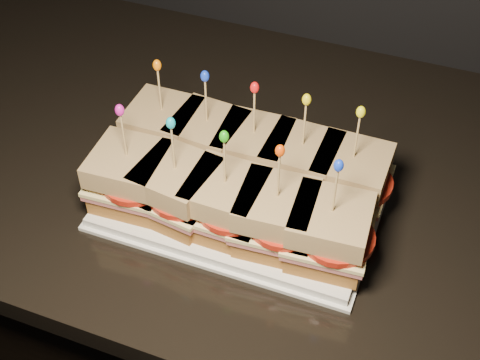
% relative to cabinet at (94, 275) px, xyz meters
% --- Properties ---
extents(cabinet, '(2.63, 0.69, 0.85)m').
position_rel_cabinet_xyz_m(cabinet, '(0.00, 0.00, 0.00)').
color(cabinet, black).
rests_on(cabinet, ground).
extents(granite_slab, '(2.67, 0.73, 0.04)m').
position_rel_cabinet_xyz_m(granite_slab, '(0.00, 0.00, 0.44)').
color(granite_slab, black).
rests_on(granite_slab, cabinet).
extents(platter, '(0.37, 0.23, 0.02)m').
position_rel_cabinet_xyz_m(platter, '(0.38, -0.11, 0.47)').
color(platter, white).
rests_on(platter, granite_slab).
extents(platter_rim, '(0.39, 0.24, 0.01)m').
position_rel_cabinet_xyz_m(platter_rim, '(0.38, -0.11, 0.46)').
color(platter_rim, white).
rests_on(platter_rim, granite_slab).
extents(sandwich_0_bread_bot, '(0.10, 0.10, 0.03)m').
position_rel_cabinet_xyz_m(sandwich_0_bread_bot, '(0.24, -0.05, 0.49)').
color(sandwich_0_bread_bot, brown).
rests_on(sandwich_0_bread_bot, platter).
extents(sandwich_0_ham, '(0.10, 0.10, 0.01)m').
position_rel_cabinet_xyz_m(sandwich_0_ham, '(0.24, -0.05, 0.51)').
color(sandwich_0_ham, '#CE5F61').
rests_on(sandwich_0_ham, sandwich_0_bread_bot).
extents(sandwich_0_cheese, '(0.11, 0.10, 0.01)m').
position_rel_cabinet_xyz_m(sandwich_0_cheese, '(0.24, -0.05, 0.52)').
color(sandwich_0_cheese, '#FFED99').
rests_on(sandwich_0_cheese, sandwich_0_ham).
extents(sandwich_0_tomato, '(0.09, 0.09, 0.01)m').
position_rel_cabinet_xyz_m(sandwich_0_tomato, '(0.25, -0.06, 0.52)').
color(sandwich_0_tomato, red).
rests_on(sandwich_0_tomato, sandwich_0_cheese).
extents(sandwich_0_bread_top, '(0.10, 0.10, 0.03)m').
position_rel_cabinet_xyz_m(sandwich_0_bread_top, '(0.24, -0.05, 0.55)').
color(sandwich_0_bread_top, brown).
rests_on(sandwich_0_bread_top, sandwich_0_tomato).
extents(sandwich_0_pick, '(0.00, 0.00, 0.09)m').
position_rel_cabinet_xyz_m(sandwich_0_pick, '(0.24, -0.05, 0.59)').
color(sandwich_0_pick, tan).
rests_on(sandwich_0_pick, sandwich_0_bread_top).
extents(sandwich_0_frill, '(0.01, 0.01, 0.02)m').
position_rel_cabinet_xyz_m(sandwich_0_frill, '(0.24, -0.05, 0.64)').
color(sandwich_0_frill, orange).
rests_on(sandwich_0_frill, sandwich_0_pick).
extents(sandwich_1_bread_bot, '(0.10, 0.10, 0.03)m').
position_rel_cabinet_xyz_m(sandwich_1_bread_bot, '(0.31, -0.05, 0.49)').
color(sandwich_1_bread_bot, brown).
rests_on(sandwich_1_bread_bot, platter).
extents(sandwich_1_ham, '(0.11, 0.11, 0.01)m').
position_rel_cabinet_xyz_m(sandwich_1_ham, '(0.31, -0.05, 0.51)').
color(sandwich_1_ham, '#CE5F61').
rests_on(sandwich_1_ham, sandwich_1_bread_bot).
extents(sandwich_1_cheese, '(0.11, 0.11, 0.01)m').
position_rel_cabinet_xyz_m(sandwich_1_cheese, '(0.31, -0.05, 0.52)').
color(sandwich_1_cheese, '#FFED99').
rests_on(sandwich_1_cheese, sandwich_1_ham).
extents(sandwich_1_tomato, '(0.09, 0.09, 0.01)m').
position_rel_cabinet_xyz_m(sandwich_1_tomato, '(0.32, -0.06, 0.52)').
color(sandwich_1_tomato, red).
rests_on(sandwich_1_tomato, sandwich_1_cheese).
extents(sandwich_1_bread_top, '(0.10, 0.10, 0.03)m').
position_rel_cabinet_xyz_m(sandwich_1_bread_top, '(0.31, -0.05, 0.55)').
color(sandwich_1_bread_top, brown).
rests_on(sandwich_1_bread_top, sandwich_1_tomato).
extents(sandwich_1_pick, '(0.00, 0.00, 0.09)m').
position_rel_cabinet_xyz_m(sandwich_1_pick, '(0.31, -0.05, 0.59)').
color(sandwich_1_pick, tan).
rests_on(sandwich_1_pick, sandwich_1_bread_top).
extents(sandwich_1_frill, '(0.01, 0.01, 0.02)m').
position_rel_cabinet_xyz_m(sandwich_1_frill, '(0.31, -0.05, 0.64)').
color(sandwich_1_frill, blue).
rests_on(sandwich_1_frill, sandwich_1_pick).
extents(sandwich_2_bread_bot, '(0.10, 0.10, 0.03)m').
position_rel_cabinet_xyz_m(sandwich_2_bread_bot, '(0.38, -0.05, 0.49)').
color(sandwich_2_bread_bot, brown).
rests_on(sandwich_2_bread_bot, platter).
extents(sandwich_2_ham, '(0.11, 0.10, 0.01)m').
position_rel_cabinet_xyz_m(sandwich_2_ham, '(0.38, -0.05, 0.51)').
color(sandwich_2_ham, '#CE5F61').
rests_on(sandwich_2_ham, sandwich_2_bread_bot).
extents(sandwich_2_cheese, '(0.11, 0.11, 0.01)m').
position_rel_cabinet_xyz_m(sandwich_2_cheese, '(0.38, -0.05, 0.52)').
color(sandwich_2_cheese, '#FFED99').
rests_on(sandwich_2_cheese, sandwich_2_ham).
extents(sandwich_2_tomato, '(0.09, 0.09, 0.01)m').
position_rel_cabinet_xyz_m(sandwich_2_tomato, '(0.39, -0.06, 0.52)').
color(sandwich_2_tomato, red).
rests_on(sandwich_2_tomato, sandwich_2_cheese).
extents(sandwich_2_bread_top, '(0.10, 0.10, 0.03)m').
position_rel_cabinet_xyz_m(sandwich_2_bread_top, '(0.38, -0.05, 0.55)').
color(sandwich_2_bread_top, brown).
rests_on(sandwich_2_bread_top, sandwich_2_tomato).
extents(sandwich_2_pick, '(0.00, 0.00, 0.09)m').
position_rel_cabinet_xyz_m(sandwich_2_pick, '(0.38, -0.05, 0.59)').
color(sandwich_2_pick, tan).
rests_on(sandwich_2_pick, sandwich_2_bread_top).
extents(sandwich_2_frill, '(0.01, 0.01, 0.02)m').
position_rel_cabinet_xyz_m(sandwich_2_frill, '(0.38, -0.05, 0.64)').
color(sandwich_2_frill, red).
rests_on(sandwich_2_frill, sandwich_2_pick).
extents(sandwich_3_bread_bot, '(0.10, 0.10, 0.03)m').
position_rel_cabinet_xyz_m(sandwich_3_bread_bot, '(0.45, -0.05, 0.49)').
color(sandwich_3_bread_bot, brown).
rests_on(sandwich_3_bread_bot, platter).
extents(sandwich_3_ham, '(0.11, 0.10, 0.01)m').
position_rel_cabinet_xyz_m(sandwich_3_ham, '(0.45, -0.05, 0.51)').
color(sandwich_3_ham, '#CE5F61').
rests_on(sandwich_3_ham, sandwich_3_bread_bot).
extents(sandwich_3_cheese, '(0.11, 0.10, 0.01)m').
position_rel_cabinet_xyz_m(sandwich_3_cheese, '(0.45, -0.05, 0.52)').
color(sandwich_3_cheese, '#FFED99').
rests_on(sandwich_3_cheese, sandwich_3_ham).
extents(sandwich_3_tomato, '(0.09, 0.09, 0.01)m').
position_rel_cabinet_xyz_m(sandwich_3_tomato, '(0.47, -0.06, 0.52)').
color(sandwich_3_tomato, red).
rests_on(sandwich_3_tomato, sandwich_3_cheese).
extents(sandwich_3_bread_top, '(0.10, 0.10, 0.03)m').
position_rel_cabinet_xyz_m(sandwich_3_bread_top, '(0.45, -0.05, 0.55)').
color(sandwich_3_bread_top, brown).
rests_on(sandwich_3_bread_top, sandwich_3_tomato).
extents(sandwich_3_pick, '(0.00, 0.00, 0.09)m').
position_rel_cabinet_xyz_m(sandwich_3_pick, '(0.45, -0.05, 0.59)').
color(sandwich_3_pick, tan).
rests_on(sandwich_3_pick, sandwich_3_bread_top).
extents(sandwich_3_frill, '(0.01, 0.01, 0.02)m').
position_rel_cabinet_xyz_m(sandwich_3_frill, '(0.45, -0.05, 0.64)').
color(sandwich_3_frill, yellow).
rests_on(sandwich_3_frill, sandwich_3_pick).
extents(sandwich_4_bread_bot, '(0.09, 0.09, 0.03)m').
position_rel_cabinet_xyz_m(sandwich_4_bread_bot, '(0.52, -0.05, 0.49)').
color(sandwich_4_bread_bot, brown).
rests_on(sandwich_4_bread_bot, platter).
extents(sandwich_4_ham, '(0.10, 0.10, 0.01)m').
position_rel_cabinet_xyz_m(sandwich_4_ham, '(0.52, -0.05, 0.51)').
color(sandwich_4_ham, '#CE5F61').
rests_on(sandwich_4_ham, sandwich_4_bread_bot).
extents(sandwich_4_cheese, '(0.11, 0.10, 0.01)m').
position_rel_cabinet_xyz_m(sandwich_4_cheese, '(0.52, -0.05, 0.52)').
color(sandwich_4_cheese, '#FFED99').
rests_on(sandwich_4_cheese, sandwich_4_ham).
extents(sandwich_4_tomato, '(0.09, 0.09, 0.01)m').
position_rel_cabinet_xyz_m(sandwich_4_tomato, '(0.54, -0.06, 0.52)').
color(sandwich_4_tomato, red).
rests_on(sandwich_4_tomato, sandwich_4_cheese).
extents(sandwich_4_bread_top, '(0.10, 0.10, 0.03)m').
position_rel_cabinet_xyz_m(sandwich_4_bread_top, '(0.52, -0.05, 0.55)').
color(sandwich_4_bread_top, brown).
rests_on(sandwich_4_bread_top, sandwich_4_tomato).
extents(sandwich_4_pick, '(0.00, 0.00, 0.09)m').
position_rel_cabinet_xyz_m(sandwich_4_pick, '(0.52, -0.05, 0.59)').
color(sandwich_4_pick, tan).
rests_on(sandwich_4_pick, sandwich_4_bread_top).
extents(sandwich_4_frill, '(0.01, 0.01, 0.02)m').
position_rel_cabinet_xyz_m(sandwich_4_frill, '(0.52, -0.05, 0.64)').
color(sandwich_4_frill, yellow).
rests_on(sandwich_4_frill, sandwich_4_pick).
extents(sandwich_5_bread_bot, '(0.10, 0.10, 0.03)m').
position_rel_cabinet_xyz_m(sandwich_5_bread_bot, '(0.24, -0.16, 0.49)').
color(sandwich_5_bread_bot, brown).
rests_on(sandwich_5_bread_bot, platter).
extents(sandwich_5_ham, '(0.11, 0.11, 0.01)m').
position_rel_cabinet_xyz_m(sandwich_5_ham, '(0.24, -0.16, 0.51)').
color(sandwich_5_ham, '#CE5F61').
rests_on(sandwich_5_ham, sandwich_5_bread_bot).
extents(sandwich_5_cheese, '(0.11, 0.11, 0.01)m').
position_rel_cabinet_xyz_m(sandwich_5_cheese, '(0.24, -0.16, 0.52)').
color(sandwich_5_cheese, '#FFED99').
rests_on(sandwich_5_cheese, sandwich_5_ham).
extents(sandwich_5_tomato, '(0.09, 0.09, 0.01)m').
position_rel_cabinet_xyz_m(sandwich_5_tomato, '(0.25, -0.17, 0.52)').
color(sandwich_5_tomato, red).
rests_on(sandwich_5_tomato, sandwich_5_cheese).
extents(sandwich_5_bread_top, '(0.10, 0.10, 0.03)m').
position_rel_cabinet_xyz_m(sandwich_5_bread_top, '(0.24, -0.16, 0.55)').
color(sandwich_5_bread_top, brown).
rests_on(sandwich_5_bread_top, sandwich_5_tomato).
extents(sandwich_5_pick, '(0.00, 0.00, 0.09)m').
position_rel_cabinet_xyz_m(sandwich_5_pick, '(0.24, -0.16, 0.59)').
color(sandwich_5_pick, tan).
rests_on(sandwich_5_pick, sandwich_5_bread_top).
extents(sandwich_5_frill, '(0.01, 0.01, 0.02)m').
position_rel_cabinet_xyz_m(sandwich_5_frill, '(0.24, -0.16, 0.64)').
color(sandwich_5_frill, '#CF179D').
rests_on(sandwich_5_frill, sandwich_5_pick).
extents(sandwich_6_bread_bot, '(0.11, 0.11, 0.03)m').
position_rel_cabinet_xyz_m(sandwich_6_bread_bot, '(0.31, -0.16, 0.49)').
color(sandwich_6_bread_bot, brown).
rests_on(sandwich_6_bread_bot, platter).
extents(sandwich_6_ham, '(0.12, 0.11, 0.01)m').
position_rel_cabinet_xyz_m(sandwich_6_ham, '(0.31, -0.16, 0.51)').
color(sandwich_6_ham, '#CE5F61').
rests_on(sandwich_6_ham, sandwich_6_bread_bot).
extents(sandwich_6_cheese, '(0.12, 0.12, 0.01)m').
position_rel_cabinet_xyz_m(sandwich_6_cheese, '(0.31, -0.16, 0.52)').
color(sandwich_6_cheese, '#FFED99').
rests_on(sandwich_6_cheese, sandwich_6_ham).
extents(sandwich_6_tomato, '(0.09, 0.09, 0.01)m').
position_rel_cabinet_xyz_m(sandwich_6_tomato, '(0.32, -0.17, 0.52)').
color(sandwich_6_tomato, red).
rests_on(sandwich_6_tomato, sandwich_6_cheese).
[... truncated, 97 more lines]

